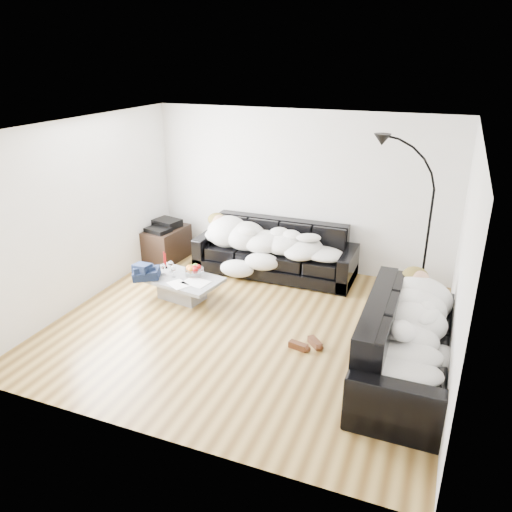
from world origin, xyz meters
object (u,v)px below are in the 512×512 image
at_px(sofa_right, 409,342).
at_px(wine_glass_a, 171,267).
at_px(sofa_back, 275,249).
at_px(stereo, 164,225).
at_px(wine_glass_b, 163,269).
at_px(coffee_table, 182,288).
at_px(floor_lamp, 428,237).
at_px(sleeper_back, 274,238).
at_px(av_cabinet, 166,244).
at_px(sleeper_right, 411,326).
at_px(wine_glass_c, 173,272).
at_px(candle_left, 164,260).
at_px(candle_right, 166,261).
at_px(shoes, 306,344).
at_px(fruit_bowl, 194,270).

height_order(sofa_right, wine_glass_a, sofa_right).
height_order(sofa_back, stereo, sofa_back).
bearing_deg(wine_glass_b, coffee_table, 0.36).
height_order(sofa_back, floor_lamp, floor_lamp).
distance_m(sleeper_back, av_cabinet, 2.03).
distance_m(wine_glass_a, stereo, 1.40).
xyz_separation_m(sleeper_right, av_cabinet, (-4.32, 2.03, -0.37)).
relative_size(wine_glass_c, av_cabinet, 0.21).
bearing_deg(sleeper_right, sleeper_back, 47.95).
bearing_deg(floor_lamp, candle_left, -168.32).
bearing_deg(sofa_right, sleeper_back, 47.95).
distance_m(sleeper_right, wine_glass_a, 3.65).
relative_size(sleeper_back, candle_right, 9.33).
height_order(wine_glass_c, candle_right, candle_right).
relative_size(wine_glass_b, stereo, 0.39).
bearing_deg(wine_glass_c, sofa_back, 52.58).
bearing_deg(candle_right, sleeper_right, -15.21).
bearing_deg(coffee_table, wine_glass_c, -161.51).
xyz_separation_m(sleeper_back, wine_glass_a, (-1.21, -1.20, -0.21)).
height_order(wine_glass_b, shoes, wine_glass_b).
height_order(wine_glass_c, floor_lamp, floor_lamp).
bearing_deg(wine_glass_c, sleeper_right, -12.41).
relative_size(wine_glass_a, shoes, 0.44).
relative_size(sofa_right, candle_left, 8.49).
distance_m(sofa_back, sleeper_back, 0.22).
distance_m(candle_right, floor_lamp, 3.81).
distance_m(av_cabinet, floor_lamp, 4.39).
xyz_separation_m(wine_glass_a, wine_glass_b, (-0.05, -0.12, -0.00)).
bearing_deg(sofa_back, wine_glass_a, -134.07).
distance_m(sofa_right, shoes, 1.28).
relative_size(wine_glass_b, floor_lamp, 0.08).
bearing_deg(shoes, sofa_back, 143.34).
bearing_deg(coffee_table, sleeper_right, -13.34).
distance_m(coffee_table, av_cabinet, 1.62).
height_order(sleeper_back, floor_lamp, floor_lamp).
relative_size(sofa_back, floor_lamp, 1.22).
bearing_deg(sleeper_right, sofa_back, 47.28).
bearing_deg(sofa_back, fruit_bowl, -124.39).
height_order(fruit_bowl, wine_glass_b, same).
relative_size(sofa_back, sleeper_back, 1.18).
distance_m(wine_glass_c, candle_right, 0.38).
distance_m(wine_glass_b, shoes, 2.49).
bearing_deg(sleeper_right, wine_glass_b, 77.73).
distance_m(candle_left, shoes, 2.67).
distance_m(candle_right, av_cabinet, 1.23).
bearing_deg(floor_lamp, sofa_back, 170.97).
bearing_deg(stereo, shoes, -17.83).
distance_m(sofa_back, shoes, 2.30).
relative_size(coffee_table, floor_lamp, 0.55).
relative_size(sleeper_back, stereo, 5.00).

